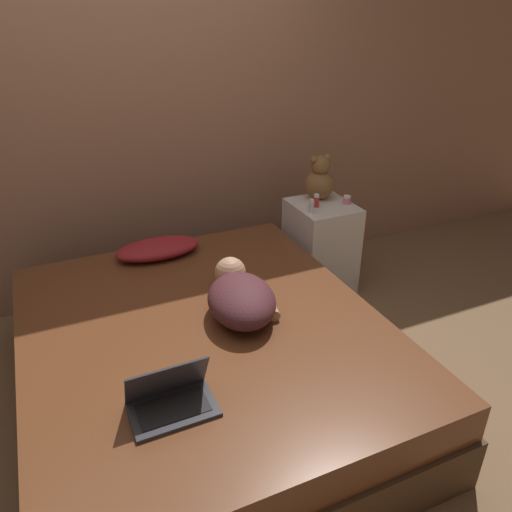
# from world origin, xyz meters

# --- Properties ---
(ground_plane) EXTENTS (12.00, 12.00, 0.00)m
(ground_plane) POSITION_xyz_m (0.00, 0.00, 0.00)
(ground_plane) COLOR brown
(wall_back) EXTENTS (8.00, 0.06, 2.60)m
(wall_back) POSITION_xyz_m (0.00, 1.30, 1.30)
(wall_back) COLOR #996B51
(wall_back) RESTS_ON ground_plane
(bed) EXTENTS (1.77, 2.05, 0.47)m
(bed) POSITION_xyz_m (0.00, 0.00, 0.23)
(bed) COLOR #4C331E
(bed) RESTS_ON ground_plane
(nightstand) EXTENTS (0.40, 0.45, 0.64)m
(nightstand) POSITION_xyz_m (1.15, 0.78, 0.32)
(nightstand) COLOR silver
(nightstand) RESTS_ON ground_plane
(pillow) EXTENTS (0.53, 0.27, 0.10)m
(pillow) POSITION_xyz_m (-0.02, 0.83, 0.52)
(pillow) COLOR maroon
(pillow) RESTS_ON bed
(person_lying) EXTENTS (0.42, 0.66, 0.20)m
(person_lying) POSITION_xyz_m (0.21, 0.03, 0.56)
(person_lying) COLOR #4C2328
(person_lying) RESTS_ON bed
(laptop) EXTENTS (0.34, 0.22, 0.21)m
(laptop) POSITION_xyz_m (-0.30, -0.48, 0.51)
(laptop) COLOR #333338
(laptop) RESTS_ON bed
(teddy_bear) EXTENTS (0.21, 0.21, 0.31)m
(teddy_bear) POSITION_xyz_m (1.18, 0.89, 0.78)
(teddy_bear) COLOR brown
(teddy_bear) RESTS_ON nightstand
(bottle_red) EXTENTS (0.04, 0.04, 0.09)m
(bottle_red) POSITION_xyz_m (1.08, 0.76, 0.69)
(bottle_red) COLOR #B72D2D
(bottle_red) RESTS_ON nightstand
(bottle_pink) EXTENTS (0.05, 0.05, 0.06)m
(bottle_pink) POSITION_xyz_m (1.30, 0.72, 0.67)
(bottle_pink) COLOR pink
(bottle_pink) RESTS_ON nightstand
(bottle_clear) EXTENTS (0.04, 0.04, 0.10)m
(bottle_clear) POSITION_xyz_m (0.99, 0.68, 0.69)
(bottle_clear) COLOR silver
(bottle_clear) RESTS_ON nightstand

